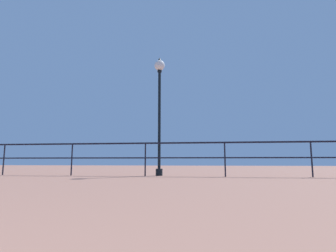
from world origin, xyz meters
The scene contains 2 objects.
pier_railing centered at (0.00, 9.63, 0.79)m, with size 24.76×0.05×1.05m.
lamppost_center centered at (0.40, 9.88, 2.65)m, with size 0.36×0.36×3.97m.
Camera 1 is at (1.85, 1.47, 0.46)m, focal length 27.99 mm.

